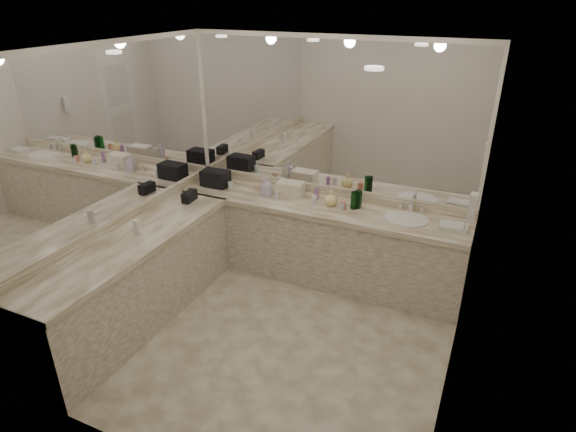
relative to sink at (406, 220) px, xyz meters
The scene contains 36 objects.
floor 1.77m from the sink, 128.37° to the right, with size 3.20×3.20×0.00m, color beige.
ceiling 2.29m from the sink, 128.37° to the right, with size 3.20×3.20×0.00m, color white.
wall_back 1.08m from the sink, 162.47° to the left, with size 3.20×0.02×2.60m, color silver.
wall_left 2.85m from the sink, 154.80° to the right, with size 0.02×3.00×2.60m, color silver.
wall_right 1.42m from the sink, 61.56° to the right, with size 0.02×3.00×2.60m, color silver.
vanity_back_base 1.06m from the sink, behind, with size 3.20×0.60×0.84m, color beige.
vanity_back_top 0.95m from the sink, behind, with size 3.20×0.64×0.06m, color #EEE4CC.
vanity_left_base 2.75m from the sink, 146.31° to the right, with size 0.60×2.40×0.84m, color beige.
vanity_left_top 2.70m from the sink, 146.19° to the right, with size 0.64×2.42×0.06m, color #EEE4CC.
backsplash_back 0.99m from the sink, 163.58° to the left, with size 3.20×0.04×0.10m, color #EEE4CC.
backsplash_left 2.80m from the sink, 154.62° to the right, with size 0.04×3.00×0.10m, color #EEE4CC.
mirror_back 1.33m from the sink, 163.13° to the left, with size 3.12×0.01×1.55m, color white.
mirror_left 2.94m from the sink, 154.69° to the right, with size 0.01×2.92×1.55m, color white.
sink is the anchor object (origin of this frame).
faucet 0.22m from the sink, 90.00° to the left, with size 0.24×0.16×0.14m, color silver.
wall_phone 0.91m from the sink, 39.57° to the right, with size 0.06×0.10×0.24m, color white.
door 1.82m from the sink, 69.46° to the right, with size 0.02×0.82×2.10m, color white.
black_toiletry_bag 2.24m from the sink, behind, with size 0.32×0.20×0.18m, color black.
black_bag_spill 2.31m from the sink, 166.98° to the right, with size 0.09×0.20×0.11m, color black.
cream_cosmetic_case 1.32m from the sink, behind, with size 0.29×0.18×0.17m, color silver.
hand_towel 0.45m from the sink, ahead, with size 0.26×0.17×0.04m, color white.
lotion_left 2.63m from the sink, 148.72° to the right, with size 0.06×0.06×0.14m, color white.
soap_bottle_a 1.59m from the sink, behind, with size 0.08×0.08×0.20m, color beige.
soap_bottle_b 1.58m from the sink, behind, with size 0.09×0.09×0.21m, color silver.
soap_bottle_c 0.81m from the sink, behind, with size 0.14×0.14×0.17m, color #FFE891.
green_bottle_0 0.57m from the sink, behind, with size 0.07×0.07×0.19m, color #0B5518.
green_bottle_1 0.55m from the sink, behind, with size 0.06×0.06×0.20m, color #0B5518.
green_bottle_2 0.54m from the sink, behind, with size 0.06×0.06×0.18m, color #0B5518.
amenity_bottle_0 0.66m from the sink, behind, with size 0.06×0.06×0.08m, color #E57F66.
amenity_bottle_1 1.02m from the sink, behind, with size 0.05×0.05×0.14m, color #9966B2.
amenity_bottle_2 1.73m from the sink, behind, with size 0.05×0.05×0.07m, color #E0B28C.
amenity_bottle_3 0.98m from the sink, behind, with size 0.05×0.05×0.09m, color silver.
amenity_bottle_4 2.02m from the sink, behind, with size 0.06×0.06×0.09m, color silver.
amenity_bottle_5 0.66m from the sink, behind, with size 0.04×0.04×0.07m, color silver.
amenity_bottle_6 1.41m from the sink, behind, with size 0.04×0.04×0.09m, color silver.
amenity_bottle_7 1.36m from the sink, behind, with size 0.04×0.04×0.12m, color #3F3F4C.
Camera 1 is at (1.67, -3.26, 2.98)m, focal length 30.00 mm.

